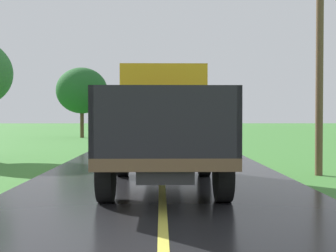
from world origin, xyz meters
name	(u,v)px	position (x,y,z in m)	size (l,w,h in m)	color
banana_truck_near	(164,122)	(0.06, 10.02, 1.47)	(2.38, 5.82, 2.80)	#2D2D30
utility_pole_roadside	(320,38)	(4.29, 11.54, 3.75)	(1.62, 0.20, 7.02)	brown
roadside_tree_near_left	(82,91)	(-5.99, 32.66, 3.55)	(3.84, 3.84, 5.29)	#4C3823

